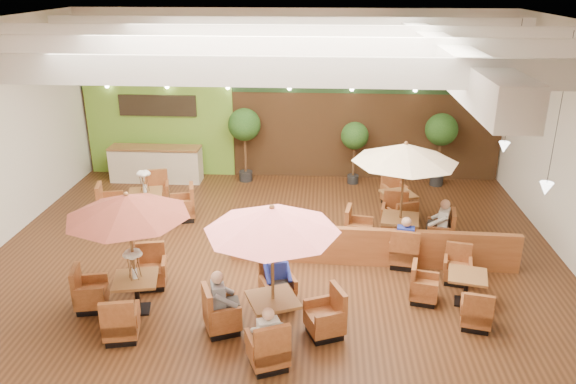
# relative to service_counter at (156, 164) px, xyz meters

# --- Properties ---
(room) EXTENTS (14.04, 14.00, 5.52)m
(room) POSITION_rel_service_counter_xyz_m (4.65, -3.88, 3.05)
(room) COLOR #381E0F
(room) RESTS_ON ground
(service_counter) EXTENTS (3.00, 0.75, 1.18)m
(service_counter) POSITION_rel_service_counter_xyz_m (0.00, 0.00, 0.00)
(service_counter) COLOR beige
(service_counter) RESTS_ON ground
(booth_divider) EXTENTS (6.77, 0.42, 0.94)m
(booth_divider) POSITION_rel_service_counter_xyz_m (6.75, -5.40, -0.11)
(booth_divider) COLOR brown
(booth_divider) RESTS_ON ground
(table_0) EXTENTS (2.55, 2.67, 2.63)m
(table_0) POSITION_rel_service_counter_xyz_m (1.75, -7.68, 1.30)
(table_0) COLOR brown
(table_0) RESTS_ON ground
(table_1) EXTENTS (2.82, 2.82, 2.70)m
(table_1) POSITION_rel_service_counter_xyz_m (4.66, -8.28, 1.25)
(table_1) COLOR brown
(table_1) RESTS_ON ground
(table_2) EXTENTS (2.80, 2.80, 2.78)m
(table_2) POSITION_rel_service_counter_xyz_m (7.50, -4.38, 1.30)
(table_2) COLOR brown
(table_2) RESTS_ON ground
(table_3) EXTENTS (2.86, 2.86, 1.59)m
(table_3) POSITION_rel_service_counter_xyz_m (0.61, -3.11, -0.14)
(table_3) COLOR brown
(table_3) RESTS_ON ground
(table_4) EXTENTS (1.66, 2.40, 0.87)m
(table_4) POSITION_rel_service_counter_xyz_m (8.34, -6.95, -0.26)
(table_4) COLOR brown
(table_4) RESTS_ON ground
(table_5) EXTENTS (1.08, 2.68, 0.94)m
(table_5) POSITION_rel_service_counter_xyz_m (7.68, -2.55, -0.22)
(table_5) COLOR brown
(table_5) RESTS_ON ground
(topiary_0) EXTENTS (1.06, 1.06, 2.46)m
(topiary_0) POSITION_rel_service_counter_xyz_m (2.97, 0.20, 1.25)
(topiary_0) COLOR black
(topiary_0) RESTS_ON ground
(topiary_1) EXTENTS (0.89, 0.89, 2.07)m
(topiary_1) POSITION_rel_service_counter_xyz_m (6.54, 0.20, 0.96)
(topiary_1) COLOR black
(topiary_1) RESTS_ON ground
(topiary_2) EXTENTS (1.03, 1.03, 2.39)m
(topiary_2) POSITION_rel_service_counter_xyz_m (9.26, 0.20, 1.20)
(topiary_2) COLOR black
(topiary_2) RESTS_ON ground
(diner_0) EXTENTS (0.42, 0.39, 0.76)m
(diner_0) POSITION_rel_service_counter_xyz_m (4.66, -9.27, 0.16)
(diner_0) COLOR silver
(diner_0) RESTS_ON ground
(diner_1) EXTENTS (0.43, 0.39, 0.79)m
(diner_1) POSITION_rel_service_counter_xyz_m (4.66, -7.29, 0.17)
(diner_1) COLOR #2838AE
(diner_1) RESTS_ON ground
(diner_2) EXTENTS (0.42, 0.47, 0.86)m
(diner_2) POSITION_rel_service_counter_xyz_m (3.67, -8.28, 0.20)
(diner_2) COLOR slate
(diner_2) RESTS_ON ground
(diner_3) EXTENTS (0.43, 0.38, 0.82)m
(diner_3) POSITION_rel_service_counter_xyz_m (7.50, -5.40, 0.18)
(diner_3) COLOR #2838AE
(diner_3) RESTS_ON ground
(diner_4) EXTENTS (0.43, 0.47, 0.86)m
(diner_4) POSITION_rel_service_counter_xyz_m (8.52, -4.38, 0.20)
(diner_4) COLOR silver
(diner_4) RESTS_ON ground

